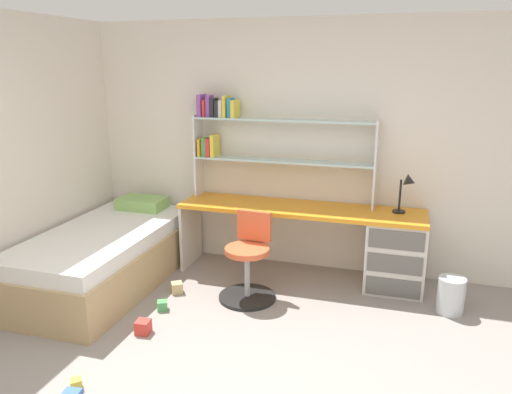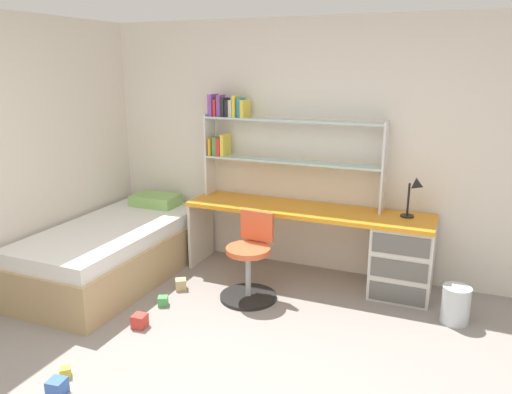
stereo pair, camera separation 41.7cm
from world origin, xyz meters
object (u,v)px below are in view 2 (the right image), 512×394
at_px(toy_block_yellow_1, 65,372).
at_px(toy_block_blue_3, 57,387).
at_px(bed_platform, 115,251).
at_px(desk_lamp, 416,191).
at_px(bookshelf_hutch, 264,136).
at_px(toy_block_red_2, 140,321).
at_px(toy_block_natural_4, 181,284).
at_px(waste_bin, 456,305).
at_px(toy_block_green_0, 163,301).
at_px(swivel_chair, 250,266).
at_px(desk, 373,248).

distance_m(toy_block_yellow_1, toy_block_blue_3, 0.19).
xyz_separation_m(bed_platform, toy_block_blue_3, (0.82, -1.65, -0.22)).
bearing_deg(desk_lamp, bookshelf_hutch, 175.84).
height_order(bed_platform, toy_block_red_2, bed_platform).
bearing_deg(desk_lamp, toy_block_natural_4, -158.91).
relative_size(desk_lamp, toy_block_natural_4, 3.82).
height_order(bookshelf_hutch, desk_lamp, bookshelf_hutch).
xyz_separation_m(waste_bin, toy_block_green_0, (-2.39, -0.68, -0.12)).
height_order(swivel_chair, bed_platform, swivel_chair).
relative_size(bookshelf_hutch, toy_block_blue_3, 17.16).
xyz_separation_m(desk, toy_block_red_2, (-1.60, -1.45, -0.36)).
distance_m(desk_lamp, toy_block_red_2, 2.62).
xyz_separation_m(swivel_chair, toy_block_yellow_1, (-0.68, -1.60, -0.27)).
height_order(waste_bin, toy_block_green_0, waste_bin).
xyz_separation_m(desk, waste_bin, (0.75, -0.38, -0.26)).
relative_size(toy_block_blue_3, toy_block_natural_4, 1.07).
distance_m(bookshelf_hutch, waste_bin, 2.33).
xyz_separation_m(toy_block_green_0, toy_block_red_2, (0.03, -0.39, 0.01)).
relative_size(swivel_chair, toy_block_red_2, 7.21).
bearing_deg(toy_block_green_0, desk_lamp, 29.50).
bearing_deg(bed_platform, bookshelf_hutch, 35.23).
bearing_deg(toy_block_yellow_1, toy_block_natural_4, 89.41).
bearing_deg(swivel_chair, toy_block_green_0, -144.83).
xyz_separation_m(bookshelf_hutch, desk_lamp, (1.50, -0.11, -0.40)).
relative_size(desk, toy_block_green_0, 28.59).
xyz_separation_m(swivel_chair, toy_block_natural_4, (-0.67, -0.11, -0.26)).
relative_size(toy_block_green_0, toy_block_natural_4, 0.83).
bearing_deg(toy_block_blue_3, waste_bin, 40.35).
xyz_separation_m(toy_block_green_0, toy_block_blue_3, (0.05, -1.31, 0.01)).
height_order(bookshelf_hutch, toy_block_natural_4, bookshelf_hutch).
bearing_deg(toy_block_red_2, toy_block_green_0, 94.94).
bearing_deg(bookshelf_hutch, swivel_chair, -77.49).
bearing_deg(swivel_chair, waste_bin, 7.48).
height_order(desk_lamp, toy_block_yellow_1, desk_lamp).
bearing_deg(bookshelf_hutch, waste_bin, -15.74).
distance_m(bookshelf_hutch, toy_block_green_0, 1.87).
distance_m(toy_block_green_0, toy_block_natural_4, 0.35).
bearing_deg(waste_bin, bookshelf_hutch, 164.26).
distance_m(desk, toy_block_red_2, 2.19).
relative_size(desk_lamp, toy_block_blue_3, 3.58).
bearing_deg(swivel_chair, desk_lamp, 26.50).
height_order(desk, swivel_chair, swivel_chair).
bearing_deg(toy_block_green_0, toy_block_blue_3, -87.90).
relative_size(desk_lamp, waste_bin, 1.21).
relative_size(swivel_chair, toy_block_yellow_1, 11.09).
bearing_deg(toy_block_yellow_1, toy_block_blue_3, -61.77).
height_order(toy_block_yellow_1, toy_block_natural_4, toy_block_natural_4).
xyz_separation_m(desk_lamp, toy_block_natural_4, (-1.99, -0.77, -0.93)).
bearing_deg(desk, toy_block_green_0, -147.07).
height_order(swivel_chair, toy_block_red_2, swivel_chair).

